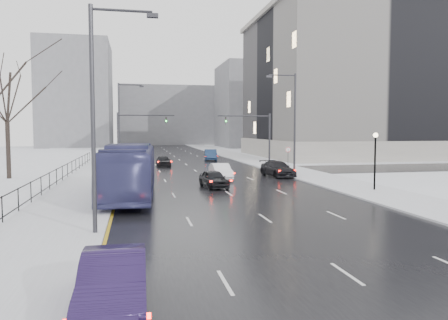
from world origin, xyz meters
TOP-DOWN VIEW (x-y plane):
  - road at (0.00, 60.00)m, footprint 16.00×150.00m
  - cross_road at (0.00, 48.00)m, footprint 130.00×10.00m
  - sidewalk_left at (-10.50, 60.00)m, footprint 5.00×150.00m
  - sidewalk_right at (10.50, 60.00)m, footprint 5.00×150.00m
  - park_strip at (-20.00, 60.00)m, footprint 14.00×150.00m
  - tree_park_e at (-18.20, 44.00)m, footprint 9.45×9.45m
  - iron_fence at (-13.00, 30.00)m, footprint 0.06×70.00m
  - streetlight_r_mid at (8.17, 40.00)m, footprint 2.95×0.25m
  - streetlight_l_near at (-8.17, 20.00)m, footprint 2.95×0.25m
  - streetlight_l_far at (-8.17, 52.00)m, footprint 2.95×0.25m
  - lamppost_r_mid at (11.00, 30.00)m, footprint 0.36×0.36m
  - mast_signal_right at (7.33, 48.00)m, footprint 6.10×0.33m
  - mast_signal_left at (-7.33, 48.00)m, footprint 6.10×0.33m
  - no_uturn_sign at (9.20, 44.00)m, footprint 0.60×0.06m
  - civic_building at (35.00, 72.00)m, footprint 41.00×31.00m
  - bldg_far_right at (28.00, 115.00)m, footprint 24.00×20.00m
  - bldg_far_left at (-22.00, 125.00)m, footprint 18.00×22.00m
  - bldg_far_center at (4.00, 140.00)m, footprint 30.00×18.00m
  - sedan_left_near at (-7.20, 11.46)m, footprint 1.66×4.65m
  - bus at (-7.00, 30.52)m, footprint 3.83×13.34m
  - sedan_center_near at (-0.50, 34.44)m, footprint 2.12×4.29m
  - sedan_right_near at (1.16, 40.01)m, footprint 1.60×4.50m
  - sedan_right_far at (7.20, 41.45)m, footprint 2.71×5.40m
  - sedan_center_far at (-3.18, 55.37)m, footprint 1.76×4.13m
  - sedan_right_distant at (4.50, 64.94)m, footprint 2.32×5.19m

SIDE VIEW (x-z plane):
  - tree_park_e at x=-18.20m, z-range -6.75..6.75m
  - road at x=0.00m, z-range 0.00..0.04m
  - cross_road at x=0.00m, z-range 0.00..0.04m
  - park_strip at x=-20.00m, z-range 0.00..0.12m
  - sidewalk_left at x=-10.50m, z-range 0.00..0.16m
  - sidewalk_right at x=10.50m, z-range 0.00..0.16m
  - sedan_center_far at x=-3.18m, z-range 0.04..1.43m
  - sedan_center_near at x=-0.50m, z-range 0.04..1.44m
  - sedan_right_near at x=1.16m, z-range 0.04..1.52m
  - sedan_right_far at x=7.20m, z-range 0.04..1.55m
  - sedan_left_near at x=-7.20m, z-range 0.04..1.57m
  - sedan_right_distant at x=4.50m, z-range 0.04..1.69m
  - iron_fence at x=-13.00m, z-range 0.26..1.56m
  - bus at x=-7.00m, z-range 0.04..3.71m
  - no_uturn_sign at x=9.20m, z-range 0.95..3.65m
  - lamppost_r_mid at x=11.00m, z-range 0.80..5.08m
  - mast_signal_right at x=7.33m, z-range 0.86..7.36m
  - mast_signal_left at x=-7.33m, z-range 0.86..7.36m
  - streetlight_r_mid at x=8.17m, z-range 0.62..10.62m
  - streetlight_l_near at x=-8.17m, z-range 0.62..10.62m
  - streetlight_l_far at x=-8.17m, z-range 0.62..10.62m
  - bldg_far_center at x=4.00m, z-range 0.00..18.00m
  - bldg_far_right at x=28.00m, z-range 0.00..22.00m
  - civic_building at x=35.00m, z-range -1.19..23.61m
  - bldg_far_left at x=-22.00m, z-range 0.00..28.00m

